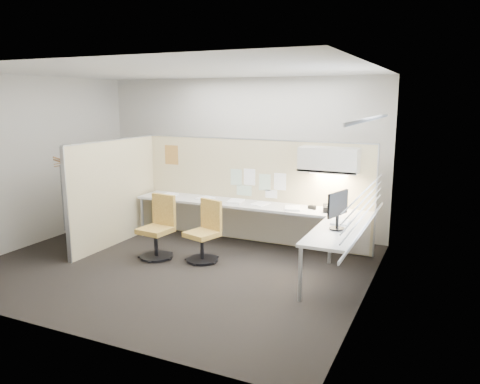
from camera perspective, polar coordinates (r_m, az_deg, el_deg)
The scene contains 27 objects.
floor at distance 7.11m, azimuth -7.75°, elevation -8.80°, with size 5.50×4.50×0.01m, color black.
ceiling at distance 6.69m, azimuth -8.41°, elevation 14.43°, with size 5.50×4.50×0.01m, color white.
wall_back at distance 8.72m, azimuth -0.05°, elevation 4.56°, with size 5.50×0.02×2.80m, color beige.
wall_front at distance 5.05m, azimuth -21.95°, elevation -1.30°, with size 5.50×0.02×2.80m, color beige.
wall_left at distance 8.55m, azimuth -23.81°, elevation 3.46°, with size 0.02×4.50×2.80m, color beige.
wall_right at distance 5.77m, azimuth 15.60°, elevation 0.62°, with size 0.02×4.50×2.80m, color beige.
window_pane at distance 5.75m, azimuth 15.43°, elevation 2.11°, with size 0.01×2.80×1.30m, color #ABB7C7.
partition_back at distance 7.99m, azimuth 1.58°, elevation 0.12°, with size 4.10×0.06×1.75m, color beige.
partition_left at distance 8.12m, azimuth -14.99°, elevation -0.08°, with size 0.06×2.20×1.75m, color beige.
desk at distance 7.48m, azimuth 2.83°, elevation -2.81°, with size 4.00×2.07×0.73m.
overhead_bin at distance 7.27m, azimuth 10.80°, elevation 3.87°, with size 0.90×0.36×0.38m, color beige.
task_light_strip at distance 7.30m, azimuth 10.74°, elevation 2.23°, with size 0.60×0.06×0.02m, color #FFEABF.
pinned_papers at distance 7.90m, azimuth 2.02°, elevation 1.15°, with size 1.01×0.00×0.47m.
poster at distance 8.62m, azimuth -8.35°, elevation 4.50°, with size 0.28×0.00×0.35m, color #FF9D20.
chair_left at distance 7.35m, azimuth -9.91°, elevation -4.48°, with size 0.51×0.52×0.96m.
chair_right at distance 7.12m, azimuth -4.28°, elevation -5.03°, with size 0.53×0.55×0.91m.
monitor at distance 6.24m, azimuth 11.83°, elevation -1.92°, with size 0.20×0.47×0.51m.
phone at distance 7.26m, azimuth 10.82°, elevation -1.99°, with size 0.25×0.24×0.12m.
stapler at distance 7.39m, azimuth 8.76°, elevation -1.90°, with size 0.14×0.04×0.05m, color black.
tape_dispenser at distance 7.39m, azimuth 8.83°, elevation -1.85°, with size 0.10×0.06×0.06m, color black.
coat_hook at distance 7.36m, azimuth -20.65°, elevation 2.76°, with size 0.18×0.43×1.29m.
paper_stack_0 at distance 8.41m, azimuth -8.67°, elevation -0.36°, with size 0.23×0.30×0.03m, color white.
paper_stack_1 at distance 8.07m, azimuth -4.30°, elevation -0.78°, with size 0.23×0.30×0.02m, color white.
paper_stack_2 at distance 7.76m, azimuth -0.54°, elevation -1.16°, with size 0.23×0.30×0.04m, color white.
paper_stack_3 at distance 7.65m, azimuth 2.47°, elevation -1.45°, with size 0.23×0.30×0.01m, color white.
paper_stack_4 at distance 7.35m, azimuth 6.40°, elevation -1.98°, with size 0.23×0.30×0.03m, color white.
paper_stack_5 at distance 6.66m, azimuth 12.10°, elevation -3.60°, with size 0.23×0.30×0.02m, color white.
Camera 1 is at (3.62, -5.61, 2.44)m, focal length 35.00 mm.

